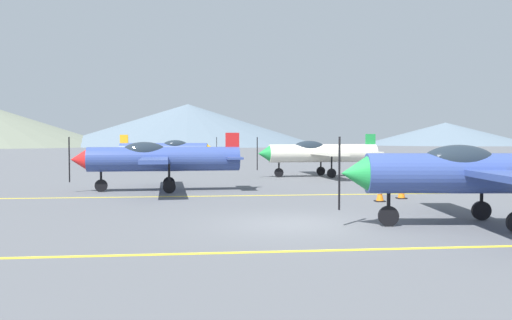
# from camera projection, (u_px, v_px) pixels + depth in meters

# --- Properties ---
(ground_plane) EXTENTS (400.00, 400.00, 0.00)m
(ground_plane) POSITION_uv_depth(u_px,v_px,m) (298.00, 224.00, 15.12)
(ground_plane) COLOR #54565B
(apron_line_near) EXTENTS (80.00, 0.16, 0.01)m
(apron_line_near) POSITION_uv_depth(u_px,v_px,m) (331.00, 250.00, 11.53)
(apron_line_near) COLOR yellow
(apron_line_near) RESTS_ON ground_plane
(apron_line_far) EXTENTS (80.00, 0.16, 0.01)m
(apron_line_far) POSITION_uv_depth(u_px,v_px,m) (264.00, 195.00, 22.49)
(apron_line_far) COLOR yellow
(apron_line_far) RESTS_ON ground_plane
(airplane_near) EXTENTS (7.63, 8.76, 2.62)m
(airplane_near) POSITION_uv_depth(u_px,v_px,m) (481.00, 172.00, 14.65)
(airplane_near) COLOR #33478C
(airplane_near) RESTS_ON ground_plane
(airplane_mid) EXTENTS (7.58, 8.73, 2.62)m
(airplane_mid) POSITION_uv_depth(u_px,v_px,m) (158.00, 158.00, 24.37)
(airplane_mid) COLOR #33478C
(airplane_mid) RESTS_ON ground_plane
(airplane_far) EXTENTS (7.60, 8.74, 2.62)m
(airplane_far) POSITION_uv_depth(u_px,v_px,m) (318.00, 153.00, 33.30)
(airplane_far) COLOR silver
(airplane_far) RESTS_ON ground_plane
(airplane_back) EXTENTS (7.62, 8.75, 2.62)m
(airplane_back) POSITION_uv_depth(u_px,v_px,m) (168.00, 149.00, 42.26)
(airplane_back) COLOR #33478C
(airplane_back) RESTS_ON ground_plane
(traffic_cone_front) EXTENTS (0.36, 0.36, 0.59)m
(traffic_cone_front) POSITION_uv_depth(u_px,v_px,m) (380.00, 194.00, 20.36)
(traffic_cone_front) COLOR black
(traffic_cone_front) RESTS_ON ground_plane
(traffic_cone_side) EXTENTS (0.36, 0.36, 0.59)m
(traffic_cone_side) POSITION_uv_depth(u_px,v_px,m) (402.00, 191.00, 21.34)
(traffic_cone_side) COLOR black
(traffic_cone_side) RESTS_ON ground_plane
(hill_centerleft) EXTENTS (78.98, 78.98, 12.41)m
(hill_centerleft) POSITION_uv_depth(u_px,v_px,m) (188.00, 125.00, 163.27)
(hill_centerleft) COLOR slate
(hill_centerleft) RESTS_ON ground_plane
(hill_centerright) EXTENTS (53.88, 53.88, 7.22)m
(hill_centerright) POSITION_uv_depth(u_px,v_px,m) (445.00, 134.00, 175.00)
(hill_centerright) COLOR slate
(hill_centerright) RESTS_ON ground_plane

